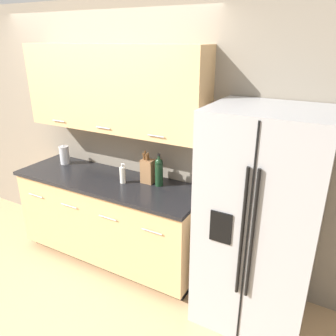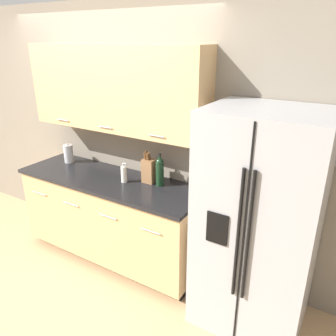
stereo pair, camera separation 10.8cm
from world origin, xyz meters
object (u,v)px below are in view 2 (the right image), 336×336
at_px(steel_canister, 69,154).
at_px(soap_dispenser, 124,174).
at_px(wine_bottle, 160,171).
at_px(knife_block, 149,170).
at_px(refrigerator, 258,224).

bearing_deg(steel_canister, soap_dispenser, -7.64).
xyz_separation_m(wine_bottle, steel_canister, (-1.22, -0.00, -0.04)).
distance_m(wine_bottle, steel_canister, 1.22).
bearing_deg(knife_block, steel_canister, -179.56).
bearing_deg(knife_block, refrigerator, -8.64).
bearing_deg(wine_bottle, refrigerator, -9.28).
relative_size(refrigerator, soap_dispenser, 8.90).
bearing_deg(wine_bottle, soap_dispenser, -160.73).
bearing_deg(refrigerator, knife_block, 171.36).
bearing_deg(knife_block, soap_dispenser, -148.95).
relative_size(knife_block, wine_bottle, 1.01).
height_order(refrigerator, wine_bottle, refrigerator).
distance_m(refrigerator, wine_bottle, 1.04).
relative_size(refrigerator, knife_block, 5.63).
relative_size(knife_block, soap_dispenser, 1.58).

